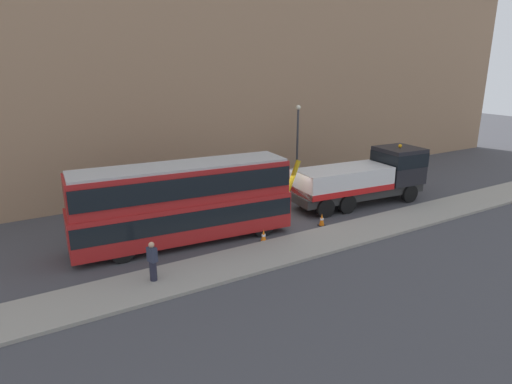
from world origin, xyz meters
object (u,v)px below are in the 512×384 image
object	(u,v)px
recovery_tow_truck	(365,177)
double_decker_bus	(183,200)
traffic_cone_near_bus	(264,236)
street_lamp	(297,137)
traffic_cone_midway	(322,220)
pedestrian_onlooker	(153,262)

from	to	relation	value
recovery_tow_truck	double_decker_bus	distance (m)	12.37
recovery_tow_truck	traffic_cone_near_bus	xyz separation A→B (m)	(-8.98, -2.12, -1.42)
traffic_cone_near_bus	street_lamp	world-z (taller)	street_lamp
traffic_cone_midway	double_decker_bus	bearing A→B (deg)	166.15
traffic_cone_midway	street_lamp	xyz separation A→B (m)	(4.10, 8.04, 3.13)
double_decker_bus	pedestrian_onlooker	size ratio (longest dim) A/B	6.54
pedestrian_onlooker	traffic_cone_midway	world-z (taller)	pedestrian_onlooker
recovery_tow_truck	double_decker_bus	xyz separation A→B (m)	(-12.36, 0.04, 0.47)
double_decker_bus	pedestrian_onlooker	bearing A→B (deg)	-124.14
pedestrian_onlooker	street_lamp	distance (m)	17.49
recovery_tow_truck	traffic_cone_midway	bearing A→B (deg)	-155.06
recovery_tow_truck	traffic_cone_midway	xyz separation A→B (m)	(-4.93, -1.79, -1.42)
traffic_cone_near_bus	street_lamp	bearing A→B (deg)	45.75
double_decker_bus	traffic_cone_midway	world-z (taller)	double_decker_bus
double_decker_bus	traffic_cone_near_bus	world-z (taller)	double_decker_bus
street_lamp	double_decker_bus	bearing A→B (deg)	-151.70
traffic_cone_midway	street_lamp	world-z (taller)	street_lamp
recovery_tow_truck	street_lamp	xyz separation A→B (m)	(-0.82, 6.25, 1.71)
pedestrian_onlooker	traffic_cone_near_bus	world-z (taller)	pedestrian_onlooker
traffic_cone_near_bus	traffic_cone_midway	xyz separation A→B (m)	(4.05, 0.33, 0.00)
double_decker_bus	street_lamp	distance (m)	13.16
double_decker_bus	traffic_cone_near_bus	bearing A→B (deg)	-27.66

